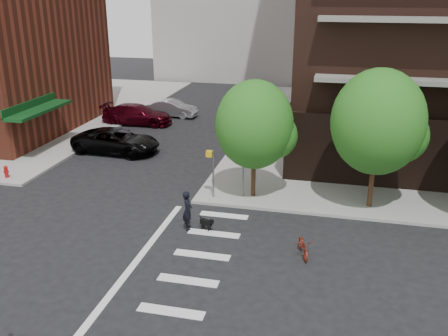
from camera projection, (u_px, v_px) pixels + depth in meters
name	position (u px, v px, depth m)	size (l,w,h in m)	color
ground	(116.00, 271.00, 19.83)	(120.00, 120.00, 0.00)	black
crosswalk	(169.00, 278.00, 19.34)	(3.85, 13.00, 0.01)	silver
tree_a	(254.00, 125.00, 25.35)	(4.00, 4.00, 5.90)	#301E11
tree_b	(378.00, 122.00, 23.88)	(4.50, 4.50, 6.65)	#301E11
pedestrian_signal	(220.00, 166.00, 25.94)	(2.18, 0.67, 2.60)	slate
fire_hydrant	(6.00, 171.00, 29.05)	(0.24, 0.24, 0.73)	#A50C0C
parked_car_black	(116.00, 141.00, 33.79)	(5.91, 2.72, 1.64)	black
parked_car_maroon	(137.00, 114.00, 40.84)	(5.72, 2.32, 1.66)	#3A040E
parked_car_silver	(172.00, 108.00, 43.35)	(4.38, 1.53, 1.44)	#B0B3B9
scooter	(304.00, 246.00, 20.85)	(0.58, 1.66, 0.87)	maroon
dog_walker	(188.00, 210.00, 22.99)	(0.45, 0.69, 1.89)	black
dog	(207.00, 223.00, 23.05)	(0.72, 0.45, 0.61)	black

